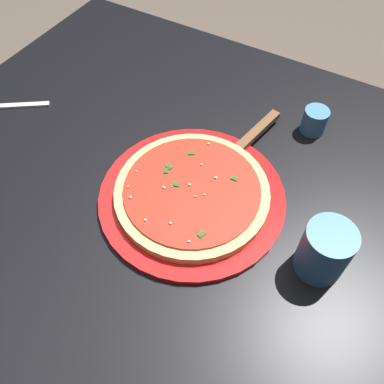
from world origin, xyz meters
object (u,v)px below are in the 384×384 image
(serving_plate, at_px, (192,197))
(pizza, at_px, (192,192))
(cup_tall_drink, at_px, (325,251))
(fork, at_px, (0,106))
(pizza_server, at_px, (246,143))
(cup_small_sauce, at_px, (314,121))

(serving_plate, xyz_separation_m, pizza, (0.00, 0.00, 0.02))
(cup_tall_drink, relative_size, fork, 0.58)
(pizza, bearing_deg, cup_tall_drink, 176.55)
(pizza_server, relative_size, cup_tall_drink, 2.35)
(cup_tall_drink, bearing_deg, cup_small_sauce, -68.80)
(cup_small_sauce, height_order, fork, cup_small_sauce)
(cup_tall_drink, xyz_separation_m, fork, (0.72, -0.02, -0.05))
(fork, bearing_deg, serving_plate, 179.45)
(pizza, relative_size, cup_small_sauce, 5.24)
(pizza, xyz_separation_m, fork, (0.48, -0.00, -0.02))
(cup_small_sauce, bearing_deg, fork, 23.81)
(pizza_server, bearing_deg, pizza, 79.28)
(fork, bearing_deg, cup_tall_drink, 178.49)
(pizza_server, distance_m, cup_small_sauce, 0.15)
(serving_plate, height_order, cup_tall_drink, cup_tall_drink)
(pizza_server, relative_size, cup_small_sauce, 4.33)
(cup_small_sauce, xyz_separation_m, fork, (0.61, 0.27, -0.02))
(cup_small_sauce, bearing_deg, serving_plate, 65.05)
(serving_plate, relative_size, fork, 2.02)
(serving_plate, xyz_separation_m, fork, (0.48, -0.00, -0.00))
(pizza, distance_m, pizza_server, 0.16)
(cup_tall_drink, bearing_deg, fork, -1.51)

